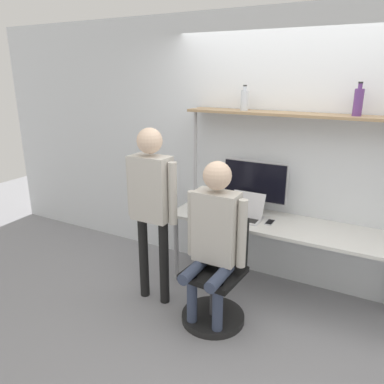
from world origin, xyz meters
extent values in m
plane|color=gray|center=(0.00, 0.00, 0.00)|extent=(12.00, 12.00, 0.00)
cube|color=silver|center=(0.00, 0.66, 1.35)|extent=(8.00, 0.06, 2.70)
cube|color=silver|center=(0.00, 0.32, 0.73)|extent=(2.16, 0.61, 0.03)
cylinder|color=#A5A5AA|center=(-1.02, 0.08, 0.36)|extent=(0.05, 0.05, 0.72)
cylinder|color=#A5A5AA|center=(-1.02, 0.57, 0.36)|extent=(0.05, 0.05, 0.72)
cube|color=#997A56|center=(0.00, 0.47, 1.76)|extent=(2.06, 0.28, 0.02)
cylinder|color=#B2B2B7|center=(-1.01, 0.47, 0.88)|extent=(0.04, 0.04, 1.77)
cylinder|color=#B7B7BC|center=(-0.34, 0.47, 0.75)|extent=(0.18, 0.18, 0.01)
cylinder|color=#B7B7BC|center=(-0.34, 0.47, 0.82)|extent=(0.06, 0.06, 0.13)
cube|color=#B7B7BC|center=(-0.34, 0.48, 1.08)|extent=(0.65, 0.01, 0.41)
cube|color=black|center=(-0.34, 0.47, 1.08)|extent=(0.63, 0.02, 0.38)
cube|color=silver|center=(-0.35, 0.27, 0.75)|extent=(0.33, 0.26, 0.01)
cube|color=black|center=(-0.35, 0.25, 0.76)|extent=(0.28, 0.14, 0.00)
cube|color=silver|center=(-0.35, 0.34, 0.87)|extent=(0.33, 0.12, 0.24)
cube|color=navy|center=(-0.35, 0.34, 0.87)|extent=(0.29, 0.10, 0.20)
cube|color=silver|center=(-0.10, 0.29, 0.75)|extent=(0.07, 0.15, 0.01)
cube|color=black|center=(-0.10, 0.29, 0.76)|extent=(0.06, 0.13, 0.00)
cylinder|color=black|center=(-0.37, -0.38, 0.03)|extent=(0.56, 0.56, 0.06)
cylinder|color=#4C4C51|center=(-0.37, -0.38, 0.25)|extent=(0.06, 0.06, 0.38)
cube|color=black|center=(-0.37, -0.38, 0.47)|extent=(0.49, 0.49, 0.05)
cube|color=black|center=(-0.35, -0.17, 0.72)|extent=(0.42, 0.07, 0.45)
cylinder|color=#38425B|center=(-0.49, -0.55, 0.25)|extent=(0.09, 0.09, 0.49)
cylinder|color=#38425B|center=(-0.25, -0.55, 0.25)|extent=(0.09, 0.09, 0.49)
cylinder|color=#38425B|center=(-0.49, -0.52, 0.54)|extent=(0.10, 0.38, 0.10)
cylinder|color=#38425B|center=(-0.25, -0.52, 0.54)|extent=(0.10, 0.38, 0.10)
cube|color=beige|center=(-0.37, -0.35, 0.89)|extent=(0.37, 0.20, 0.61)
cylinder|color=beige|center=(-0.60, -0.35, 0.87)|extent=(0.08, 0.08, 0.58)
cylinder|color=beige|center=(-0.14, -0.35, 0.87)|extent=(0.08, 0.08, 0.58)
sphere|color=beige|center=(-0.37, -0.35, 1.33)|extent=(0.23, 0.23, 0.23)
cylinder|color=black|center=(-1.13, -0.35, 0.42)|extent=(0.09, 0.09, 0.83)
cylinder|color=black|center=(-0.90, -0.35, 0.42)|extent=(0.09, 0.09, 0.83)
cube|color=beige|center=(-1.01, -0.35, 1.13)|extent=(0.36, 0.20, 0.59)
cylinder|color=beige|center=(-1.24, -0.35, 1.11)|extent=(0.08, 0.08, 0.56)
cylinder|color=beige|center=(-0.79, -0.35, 1.11)|extent=(0.08, 0.08, 0.56)
sphere|color=beige|center=(-1.01, -0.35, 1.56)|extent=(0.23, 0.23, 0.23)
cylinder|color=silver|center=(-0.48, 0.47, 1.86)|extent=(0.07, 0.07, 0.19)
cylinder|color=silver|center=(-0.48, 0.47, 1.97)|extent=(0.03, 0.03, 0.04)
cylinder|color=black|center=(-0.48, 0.47, 2.00)|extent=(0.04, 0.04, 0.01)
cylinder|color=#593372|center=(0.52, 0.47, 1.88)|extent=(0.08, 0.08, 0.22)
cylinder|color=#593372|center=(0.52, 0.47, 2.01)|extent=(0.03, 0.03, 0.04)
cylinder|color=black|center=(0.52, 0.47, 2.04)|extent=(0.04, 0.04, 0.01)
camera|label=1|loc=(0.84, -2.97, 2.11)|focal=35.00mm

